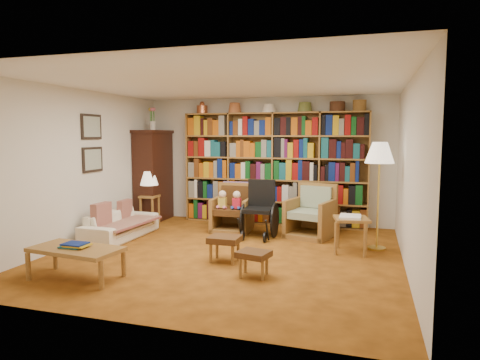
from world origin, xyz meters
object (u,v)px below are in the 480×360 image
at_px(footstool_b, 254,256).
at_px(floor_lamp, 380,157).
at_px(wheelchair, 260,211).
at_px(side_table_papers, 351,223).
at_px(armchair_sage, 311,216).
at_px(armchair_leather, 234,211).
at_px(sofa, 121,225).
at_px(coffee_table, 76,251).
at_px(side_table_lamp, 150,204).
at_px(footstool_a, 225,241).

bearing_deg(footstool_b, floor_lamp, 50.33).
bearing_deg(wheelchair, side_table_papers, -21.18).
distance_m(armchair_sage, footstool_b, 2.45).
bearing_deg(armchair_leather, sofa, -144.99).
bearing_deg(coffee_table, wheelchair, 60.14).
height_order(wheelchair, side_table_papers, wheelchair).
bearing_deg(side_table_lamp, footstool_a, -41.43).
height_order(floor_lamp, footstool_b, floor_lamp).
height_order(footstool_a, footstool_b, footstool_a).
bearing_deg(wheelchair, armchair_sage, 21.08).
distance_m(side_table_lamp, coffee_table, 3.28).
height_order(armchair_leather, side_table_papers, armchair_leather).
distance_m(armchair_sage, wheelchair, 0.91).
height_order(armchair_sage, coffee_table, armchair_sage).
distance_m(armchair_leather, side_table_papers, 2.36).
xyz_separation_m(sofa, armchair_leather, (1.66, 1.17, 0.13)).
height_order(side_table_lamp, floor_lamp, floor_lamp).
relative_size(side_table_lamp, side_table_papers, 0.99).
relative_size(side_table_lamp, armchair_leather, 0.65).
distance_m(sofa, footstool_a, 2.30).
bearing_deg(armchair_leather, coffee_table, -107.93).
bearing_deg(side_table_lamp, armchair_sage, -1.16).
relative_size(armchair_leather, side_table_papers, 1.52).
relative_size(side_table_papers, coffee_table, 0.49).
height_order(armchair_leather, footstool_a, armchair_leather).
relative_size(sofa, armchair_leather, 1.80).
xyz_separation_m(side_table_lamp, footstool_a, (2.26, -1.99, -0.10)).
bearing_deg(armchair_sage, armchair_leather, 178.96).
distance_m(side_table_papers, footstool_a, 1.94).
bearing_deg(armchair_leather, floor_lamp, -14.27).
relative_size(sofa, footstool_a, 3.72).
xyz_separation_m(armchair_leather, armchair_sage, (1.43, -0.03, -0.01)).
relative_size(wheelchair, side_table_papers, 1.70).
height_order(sofa, floor_lamp, floor_lamp).
xyz_separation_m(footstool_b, coffee_table, (-2.06, -0.71, 0.08)).
distance_m(armchair_leather, footstool_a, 2.01).
xyz_separation_m(armchair_sage, footstool_b, (-0.39, -2.42, -0.08)).
bearing_deg(floor_lamp, footstool_a, -147.39).
bearing_deg(footstool_b, sofa, 154.72).
xyz_separation_m(armchair_sage, coffee_table, (-2.45, -3.13, 0.00)).
bearing_deg(sofa, armchair_leather, -54.67).
xyz_separation_m(side_table_papers, footstool_b, (-1.11, -1.48, -0.18)).
distance_m(wheelchair, footstool_a, 1.61).
bearing_deg(coffee_table, armchair_sage, 51.88).
xyz_separation_m(side_table_papers, footstool_a, (-1.67, -0.99, -0.15)).
bearing_deg(floor_lamp, side_table_papers, -140.14).
bearing_deg(coffee_table, footstool_a, 38.44).
distance_m(wheelchair, floor_lamp, 2.20).
bearing_deg(sofa, coffee_table, -161.74).
bearing_deg(wheelchair, sofa, -160.14).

